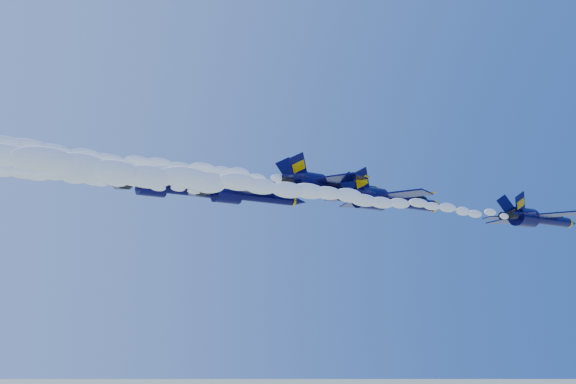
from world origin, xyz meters
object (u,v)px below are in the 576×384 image
jet_second (391,200)px  jet_fifth (175,189)px  jet_fourth (249,195)px  jet_lead (538,218)px  jet_third (331,185)px

jet_second → jet_fifth: bearing=140.6°
jet_fifth → jet_fourth: bearing=-37.4°
jet_lead → jet_second: size_ratio=0.86×
jet_third → jet_fifth: bearing=136.4°
jet_third → jet_second: bearing=-28.1°
jet_second → jet_fifth: size_ratio=1.10×
jet_lead → jet_third: (-23.96, 14.28, 4.24)m
jet_fourth → jet_lead: bearing=-36.1°
jet_second → jet_fourth: 19.37m
jet_second → jet_third: (-7.20, 3.84, 1.86)m
jet_second → jet_fourth: jet_fourth is taller
jet_lead → jet_third: 28.21m
jet_second → jet_fourth: (-14.72, 12.55, 1.06)m
jet_lead → jet_fifth: size_ratio=0.94×
jet_third → jet_fifth: 21.73m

